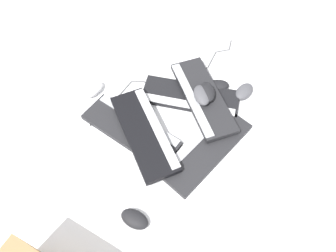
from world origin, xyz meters
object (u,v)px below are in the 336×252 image
keyboard_0 (206,149)px  mouse_1 (135,219)px  mouse_5 (202,95)px  keyboard_2 (131,130)px  mouse_0 (207,92)px  keyboard_3 (202,97)px  keyboard_1 (190,97)px  mouse_2 (217,86)px  mouse_3 (244,91)px  keyboard_4 (145,132)px  mouse_4 (93,89)px

keyboard_0 → mouse_1: bearing=-78.6°
mouse_1 → mouse_5: size_ratio=1.00×
keyboard_2 → mouse_0: (0.06, 0.36, 0.07)m
mouse_5 → keyboard_2: bearing=-78.5°
keyboard_2 → keyboard_3: 0.35m
keyboard_0 → keyboard_1: (-0.25, 0.11, 0.00)m
keyboard_2 → mouse_1: 0.39m
keyboard_1 → mouse_2: mouse_2 is taller
mouse_1 → mouse_3: size_ratio=1.00×
keyboard_3 → keyboard_4: same height
keyboard_0 → keyboard_4: size_ratio=1.00×
keyboard_0 → mouse_1: 0.41m
keyboard_0 → mouse_0: size_ratio=4.20×
mouse_0 → mouse_4: 0.53m
mouse_1 → mouse_2: size_ratio=1.00×
keyboard_0 → mouse_3: (-0.13, 0.33, 0.01)m
keyboard_3 → mouse_0: 0.04m
mouse_3 → mouse_1: bearing=-179.7°
mouse_2 → mouse_4: same height
keyboard_4 → mouse_5: bearing=89.4°
keyboard_3 → mouse_2: bearing=103.1°
keyboard_2 → mouse_2: size_ratio=4.23×
mouse_5 → mouse_0: bearing=112.8°
mouse_3 → keyboard_2: bearing=150.8°
mouse_3 → mouse_4: 0.70m
keyboard_4 → mouse_2: size_ratio=4.19×
mouse_1 → mouse_3: 0.76m
keyboard_0 → keyboard_4: bearing=-138.6°
keyboard_0 → mouse_1: mouse_1 is taller
keyboard_0 → mouse_0: (-0.19, 0.15, 0.07)m
mouse_0 → mouse_1: 0.62m
keyboard_4 → mouse_5: mouse_5 is taller
keyboard_2 → keyboard_3: bearing=81.1°
keyboard_0 → mouse_5: bearing=147.7°
keyboard_0 → mouse_0: bearing=141.8°
mouse_0 → keyboard_3: bearing=-91.6°
keyboard_0 → keyboard_2: same height
mouse_4 → mouse_5: 0.50m
keyboard_0 → mouse_5: 0.24m
keyboard_1 → mouse_0: size_ratio=3.87×
keyboard_1 → keyboard_3: 0.06m
keyboard_1 → keyboard_2: 0.31m
keyboard_1 → mouse_3: bearing=61.5°
mouse_1 → mouse_4: size_ratio=1.00×
mouse_1 → mouse_5: (-0.27, 0.52, 0.06)m
keyboard_2 → mouse_3: size_ratio=4.23×
keyboard_2 → mouse_0: bearing=80.0°
mouse_4 → keyboard_1: bearing=123.4°
mouse_3 → mouse_0: bearing=144.5°
keyboard_4 → mouse_1: size_ratio=4.19×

